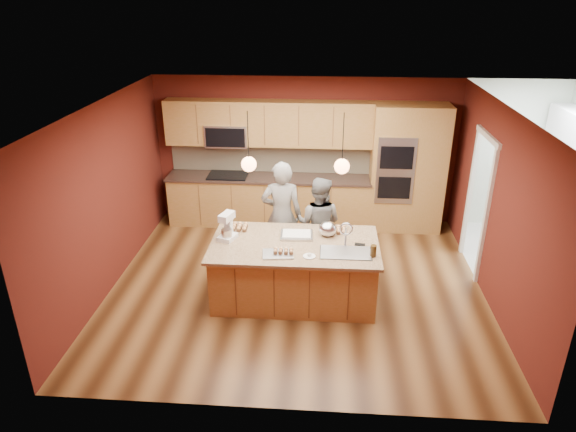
# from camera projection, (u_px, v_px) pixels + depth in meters

# --- Properties ---
(floor) EXTENTS (5.50, 5.50, 0.00)m
(floor) POSITION_uv_depth(u_px,v_px,m) (297.00, 285.00, 7.75)
(floor) COLOR #3E2210
(floor) RESTS_ON ground
(ceiling) EXTENTS (5.50, 5.50, 0.00)m
(ceiling) POSITION_uv_depth(u_px,v_px,m) (298.00, 107.00, 6.65)
(ceiling) COLOR white
(ceiling) RESTS_ON ground
(wall_back) EXTENTS (5.50, 0.00, 5.50)m
(wall_back) POSITION_uv_depth(u_px,v_px,m) (305.00, 151.00, 9.48)
(wall_back) COLOR #4E1711
(wall_back) RESTS_ON ground
(wall_front) EXTENTS (5.50, 0.00, 5.50)m
(wall_front) POSITION_uv_depth(u_px,v_px,m) (282.00, 303.00, 4.92)
(wall_front) COLOR #4E1711
(wall_front) RESTS_ON ground
(wall_left) EXTENTS (0.00, 5.00, 5.00)m
(wall_left) POSITION_uv_depth(u_px,v_px,m) (107.00, 197.00, 7.38)
(wall_left) COLOR #4E1711
(wall_left) RESTS_ON ground
(wall_right) EXTENTS (0.00, 5.00, 5.00)m
(wall_right) POSITION_uv_depth(u_px,v_px,m) (498.00, 208.00, 7.02)
(wall_right) COLOR #4E1711
(wall_right) RESTS_ON ground
(cabinet_run) EXTENTS (3.74, 0.64, 2.30)m
(cabinet_run) POSITION_uv_depth(u_px,v_px,m) (267.00, 173.00, 9.44)
(cabinet_run) COLOR olive
(cabinet_run) RESTS_ON floor
(oven_column) EXTENTS (1.30, 0.62, 2.30)m
(oven_column) POSITION_uv_depth(u_px,v_px,m) (407.00, 169.00, 9.16)
(oven_column) COLOR olive
(oven_column) RESTS_ON floor
(doorway_trim) EXTENTS (0.08, 1.11, 2.20)m
(doorway_trim) POSITION_uv_depth(u_px,v_px,m) (477.00, 206.00, 7.87)
(doorway_trim) COLOR silver
(doorway_trim) RESTS_ON wall_right
(pendant_left) EXTENTS (0.20, 0.20, 0.80)m
(pendant_left) POSITION_uv_depth(u_px,v_px,m) (249.00, 164.00, 6.71)
(pendant_left) COLOR black
(pendant_left) RESTS_ON ceiling
(pendant_right) EXTENTS (0.20, 0.20, 0.80)m
(pendant_right) POSITION_uv_depth(u_px,v_px,m) (342.00, 166.00, 6.63)
(pendant_right) COLOR black
(pendant_right) RESTS_ON ceiling
(island) EXTENTS (2.34, 1.31, 1.24)m
(island) POSITION_uv_depth(u_px,v_px,m) (296.00, 270.00, 7.30)
(island) COLOR olive
(island) RESTS_ON floor
(person_left) EXTENTS (0.66, 0.45, 1.75)m
(person_left) POSITION_uv_depth(u_px,v_px,m) (282.00, 215.00, 7.97)
(person_left) COLOR black
(person_left) RESTS_ON floor
(person_right) EXTENTS (0.85, 0.73, 1.51)m
(person_right) POSITION_uv_depth(u_px,v_px,m) (319.00, 223.00, 7.98)
(person_right) COLOR slate
(person_right) RESTS_ON floor
(stand_mixer) EXTENTS (0.28, 0.33, 0.39)m
(stand_mixer) POSITION_uv_depth(u_px,v_px,m) (227.00, 228.00, 7.20)
(stand_mixer) COLOR white
(stand_mixer) RESTS_ON island
(sheet_cake) EXTENTS (0.47, 0.36, 0.05)m
(sheet_cake) POSITION_uv_depth(u_px,v_px,m) (297.00, 235.00, 7.33)
(sheet_cake) COLOR #BABCC0
(sheet_cake) RESTS_ON island
(cooling_rack) EXTENTS (0.44, 0.33, 0.02)m
(cooling_rack) POSITION_uv_depth(u_px,v_px,m) (278.00, 254.00, 6.82)
(cooling_rack) COLOR #ACAEB4
(cooling_rack) RESTS_ON island
(mixing_bowl) EXTENTS (0.26, 0.26, 0.22)m
(mixing_bowl) POSITION_uv_depth(u_px,v_px,m) (328.00, 229.00, 7.32)
(mixing_bowl) COLOR silver
(mixing_bowl) RESTS_ON island
(plate) EXTENTS (0.17, 0.17, 0.01)m
(plate) POSITION_uv_depth(u_px,v_px,m) (309.00, 256.00, 6.77)
(plate) COLOR white
(plate) RESTS_ON island
(tumbler) EXTENTS (0.08, 0.08, 0.16)m
(tumbler) POSITION_uv_depth(u_px,v_px,m) (373.00, 251.00, 6.76)
(tumbler) COLOR #3A270F
(tumbler) RESTS_ON island
(phone) EXTENTS (0.15, 0.09, 0.01)m
(phone) POSITION_uv_depth(u_px,v_px,m) (360.00, 244.00, 7.09)
(phone) COLOR black
(phone) RESTS_ON island
(cupcakes_left) EXTENTS (0.25, 0.25, 0.07)m
(cupcakes_left) POSITION_uv_depth(u_px,v_px,m) (240.00, 227.00, 7.54)
(cupcakes_left) COLOR tan
(cupcakes_left) RESTS_ON island
(cupcakes_rack) EXTENTS (0.28, 0.14, 0.06)m
(cupcakes_rack) POSITION_uv_depth(u_px,v_px,m) (283.00, 251.00, 6.82)
(cupcakes_rack) COLOR tan
(cupcakes_rack) RESTS_ON island
(cupcakes_right) EXTENTS (0.31, 0.24, 0.07)m
(cupcakes_right) POSITION_uv_depth(u_px,v_px,m) (336.00, 230.00, 7.45)
(cupcakes_right) COLOR tan
(cupcakes_right) RESTS_ON island
(washer) EXTENTS (0.67, 0.69, 1.05)m
(washer) POSITION_uv_depth(u_px,v_px,m) (564.00, 236.00, 8.08)
(washer) COLOR white
(washer) RESTS_ON floor
(dryer) EXTENTS (0.74, 0.76, 1.11)m
(dryer) POSITION_uv_depth(u_px,v_px,m) (550.00, 219.00, 8.62)
(dryer) COLOR white
(dryer) RESTS_ON floor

